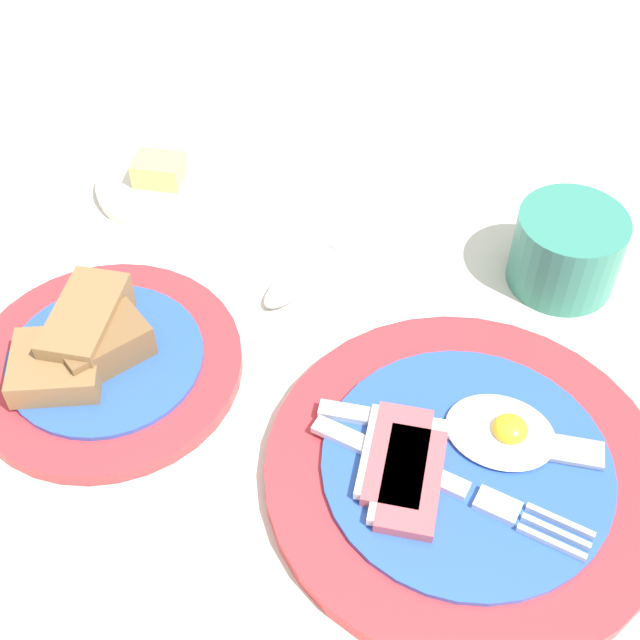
# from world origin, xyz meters

# --- Properties ---
(ground_plane) EXTENTS (3.00, 3.00, 0.00)m
(ground_plane) POSITION_xyz_m (0.00, 0.00, 0.00)
(ground_plane) COLOR beige
(breakfast_plate) EXTENTS (0.26, 0.26, 0.03)m
(breakfast_plate) POSITION_xyz_m (0.11, 0.01, 0.01)
(breakfast_plate) COLOR red
(breakfast_plate) RESTS_ON ground_plane
(bread_plate) EXTENTS (0.19, 0.19, 0.05)m
(bread_plate) POSITION_xyz_m (-0.16, -0.00, 0.01)
(bread_plate) COLOR red
(bread_plate) RESTS_ON ground_plane
(sugar_cup) EXTENTS (0.08, 0.08, 0.06)m
(sugar_cup) POSITION_xyz_m (0.13, 0.21, 0.03)
(sugar_cup) COLOR #337F6B
(sugar_cup) RESTS_ON ground_plane
(butter_dish) EXTENTS (0.11, 0.11, 0.03)m
(butter_dish) POSITION_xyz_m (-0.21, 0.19, 0.01)
(butter_dish) COLOR silver
(butter_dish) RESTS_ON ground_plane
(teaspoon_by_saucer) EXTENTS (0.07, 0.19, 0.01)m
(teaspoon_by_saucer) POSITION_xyz_m (-0.05, 0.15, 0.01)
(teaspoon_by_saucer) COLOR silver
(teaspoon_by_saucer) RESTS_ON ground_plane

